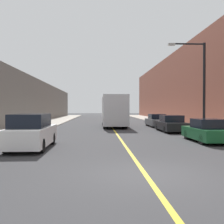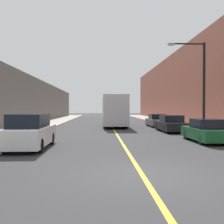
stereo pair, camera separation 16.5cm
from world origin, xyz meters
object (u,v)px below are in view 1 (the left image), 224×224
at_px(bus, 113,110).
at_px(street_lamp_right, 201,81).
at_px(car_right_near, 207,131).
at_px(parked_suv_left, 31,132).
at_px(car_right_far, 156,121).
at_px(car_right_mid, 171,124).

relative_size(bus, street_lamp_right, 1.49).
bearing_deg(car_right_near, bus, 109.36).
bearing_deg(bus, parked_suv_left, -107.74).
bearing_deg(parked_suv_left, car_right_far, 56.96).
bearing_deg(street_lamp_right, parked_suv_left, -152.76).
bearing_deg(car_right_near, car_right_mid, 92.35).
xyz_separation_m(car_right_near, car_right_mid, (-0.29, 7.00, 0.02)).
relative_size(bus, car_right_far, 2.25).
bearing_deg(car_right_mid, car_right_far, 88.99).
distance_m(bus, car_right_near, 15.03).
bearing_deg(car_right_far, car_right_mid, -91.01).
height_order(parked_suv_left, car_right_near, parked_suv_left).
distance_m(car_right_near, street_lamp_right, 5.17).
xyz_separation_m(car_right_near, street_lamp_right, (1.06, 3.68, 3.48)).
relative_size(parked_suv_left, car_right_near, 1.09).
distance_m(bus, parked_suv_left, 17.07).
bearing_deg(car_right_mid, car_right_near, -87.65).
height_order(car_right_far, street_lamp_right, street_lamp_right).
relative_size(car_right_near, street_lamp_right, 0.61).
xyz_separation_m(car_right_mid, car_right_far, (0.11, 6.25, -0.02)).
relative_size(parked_suv_left, street_lamp_right, 0.67).
height_order(car_right_near, car_right_far, car_right_near).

